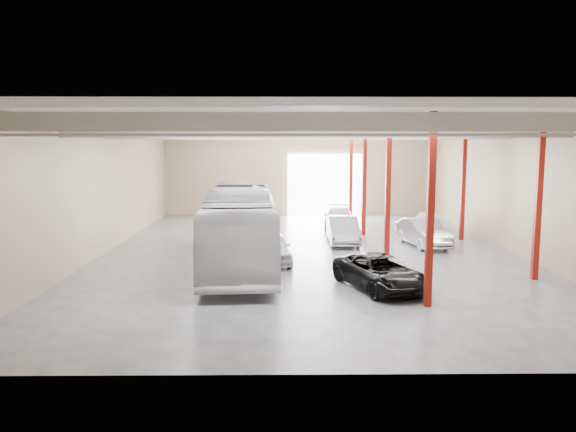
{
  "coord_description": "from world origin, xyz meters",
  "views": [
    {
      "loc": [
        -1.5,
        -29.73,
        5.91
      ],
      "look_at": [
        -1.17,
        -1.45,
        2.2
      ],
      "focal_mm": 35.0,
      "sensor_mm": 36.0,
      "label": 1
    }
  ],
  "objects_px": {
    "coach_bus": "(240,227)",
    "black_sedan": "(380,272)",
    "car_row_a": "(271,247)",
    "car_row_c": "(339,217)",
    "car_right_far": "(428,222)",
    "car_row_b": "(343,230)",
    "car_right_near": "(423,233)"
  },
  "relations": [
    {
      "from": "car_row_c",
      "to": "car_row_a",
      "type": "bearing_deg",
      "value": -106.48
    },
    {
      "from": "car_row_b",
      "to": "car_row_c",
      "type": "distance_m",
      "value": 6.16
    },
    {
      "from": "car_row_b",
      "to": "car_right_far",
      "type": "relative_size",
      "value": 1.2
    },
    {
      "from": "coach_bus",
      "to": "car_row_b",
      "type": "height_order",
      "value": "coach_bus"
    },
    {
      "from": "car_row_c",
      "to": "car_right_near",
      "type": "relative_size",
      "value": 1.05
    },
    {
      "from": "coach_bus",
      "to": "car_right_far",
      "type": "xyz_separation_m",
      "value": [
        11.8,
        10.17,
        -1.2
      ]
    },
    {
      "from": "car_row_a",
      "to": "car_right_far",
      "type": "distance_m",
      "value": 14.0
    },
    {
      "from": "black_sedan",
      "to": "car_right_near",
      "type": "bearing_deg",
      "value": 46.7
    },
    {
      "from": "car_row_b",
      "to": "black_sedan",
      "type": "bearing_deg",
      "value": -87.55
    },
    {
      "from": "car_row_b",
      "to": "car_right_near",
      "type": "bearing_deg",
      "value": -11.15
    },
    {
      "from": "car_row_b",
      "to": "car_right_far",
      "type": "xyz_separation_m",
      "value": [
        6.18,
        4.28,
        -0.11
      ]
    },
    {
      "from": "black_sedan",
      "to": "car_right_far",
      "type": "relative_size",
      "value": 1.24
    },
    {
      "from": "coach_bus",
      "to": "car_row_c",
      "type": "height_order",
      "value": "coach_bus"
    },
    {
      "from": "coach_bus",
      "to": "car_right_near",
      "type": "bearing_deg",
      "value": 22.84
    },
    {
      "from": "car_row_a",
      "to": "car_row_b",
      "type": "height_order",
      "value": "car_row_b"
    },
    {
      "from": "car_right_far",
      "to": "car_row_b",
      "type": "bearing_deg",
      "value": -137.11
    },
    {
      "from": "black_sedan",
      "to": "car_row_b",
      "type": "height_order",
      "value": "car_row_b"
    },
    {
      "from": "car_row_a",
      "to": "coach_bus",
      "type": "bearing_deg",
      "value": -161.49
    },
    {
      "from": "car_row_a",
      "to": "car_row_c",
      "type": "height_order",
      "value": "car_row_a"
    },
    {
      "from": "car_row_c",
      "to": "car_right_far",
      "type": "bearing_deg",
      "value": -12.66
    },
    {
      "from": "car_right_near",
      "to": "car_right_far",
      "type": "distance_m",
      "value": 5.46
    },
    {
      "from": "car_right_near",
      "to": "car_row_c",
      "type": "bearing_deg",
      "value": 110.96
    },
    {
      "from": "black_sedan",
      "to": "car_row_a",
      "type": "bearing_deg",
      "value": 111.16
    },
    {
      "from": "black_sedan",
      "to": "car_right_far",
      "type": "height_order",
      "value": "black_sedan"
    },
    {
      "from": "black_sedan",
      "to": "coach_bus",
      "type": "bearing_deg",
      "value": 123.39
    },
    {
      "from": "coach_bus",
      "to": "car_right_near",
      "type": "distance_m",
      "value": 11.35
    },
    {
      "from": "coach_bus",
      "to": "car_right_near",
      "type": "xyz_separation_m",
      "value": [
        10.14,
        4.97,
        -1.1
      ]
    },
    {
      "from": "black_sedan",
      "to": "car_row_b",
      "type": "relative_size",
      "value": 1.03
    },
    {
      "from": "car_right_near",
      "to": "black_sedan",
      "type": "bearing_deg",
      "value": -123.0
    },
    {
      "from": "coach_bus",
      "to": "black_sedan",
      "type": "relative_size",
      "value": 2.74
    },
    {
      "from": "car_row_a",
      "to": "car_row_b",
      "type": "bearing_deg",
      "value": 45.25
    },
    {
      "from": "coach_bus",
      "to": "car_right_far",
      "type": "relative_size",
      "value": 3.38
    }
  ]
}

